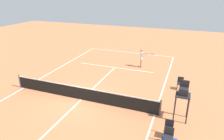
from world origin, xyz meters
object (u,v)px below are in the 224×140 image
(courtside_chair_near, at_px, (169,136))
(courtside_chair_far, at_px, (169,128))
(tennis_ball, at_px, (130,75))
(courtside_chair_mid, at_px, (180,83))
(player_serving, at_px, (142,57))
(umpire_chair, at_px, (183,95))

(courtside_chair_near, height_order, courtside_chair_far, same)
(tennis_ball, bearing_deg, courtside_chair_mid, 164.86)
(courtside_chair_mid, distance_m, courtside_chair_far, 5.90)
(tennis_ball, distance_m, courtside_chair_far, 8.16)
(tennis_ball, bearing_deg, courtside_chair_far, 120.04)
(player_serving, bearing_deg, umpire_chair, 12.10)
(umpire_chair, xyz_separation_m, courtside_chair_far, (0.47, 1.85, -1.07))
(courtside_chair_near, distance_m, courtside_chair_mid, 6.53)
(courtside_chair_near, relative_size, courtside_chair_far, 1.00)
(courtside_chair_near, bearing_deg, umpire_chair, -99.20)
(player_serving, relative_size, courtside_chair_mid, 1.92)
(courtside_chair_near, xyz_separation_m, courtside_chair_mid, (-0.12, -6.53, 0.00))
(courtside_chair_near, bearing_deg, player_serving, -69.93)
(tennis_ball, relative_size, courtside_chair_far, 0.07)
(tennis_ball, xyz_separation_m, umpire_chair, (-4.55, 5.19, 1.57))
(umpire_chair, height_order, courtside_chair_far, umpire_chair)
(courtside_chair_mid, xyz_separation_m, courtside_chair_far, (0.19, 5.89, 0.00))
(tennis_ball, xyz_separation_m, courtside_chair_near, (-4.14, 7.69, 0.50))
(tennis_ball, height_order, courtside_chair_far, courtside_chair_far)
(player_serving, bearing_deg, courtside_chair_mid, 30.66)
(courtside_chair_far, bearing_deg, tennis_ball, -59.96)
(player_serving, relative_size, tennis_ball, 26.80)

